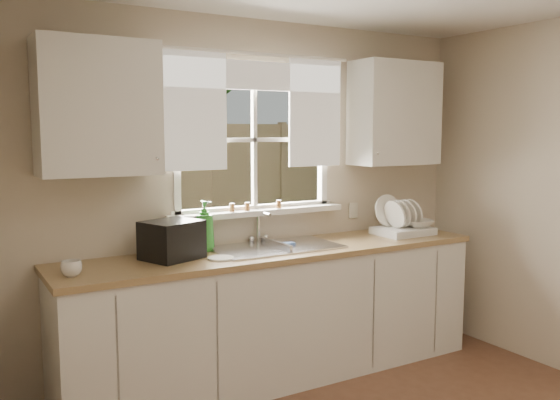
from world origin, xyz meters
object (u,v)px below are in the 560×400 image
soap_bottle_a (205,226)px  dish_rack (402,225)px  black_appliance (172,240)px  cup (71,269)px

soap_bottle_a → dish_rack: bearing=-26.9°
dish_rack → soap_bottle_a: 1.60m
black_appliance → soap_bottle_a: bearing=3.5°
dish_rack → soap_bottle_a: bearing=173.1°
soap_bottle_a → black_appliance: 0.31m
soap_bottle_a → black_appliance: (-0.28, -0.13, -0.05)m
soap_bottle_a → black_appliance: bearing=-175.2°
black_appliance → dish_rack: bearing=-23.2°
dish_rack → black_appliance: dish_rack is taller
dish_rack → cup: dish_rack is taller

